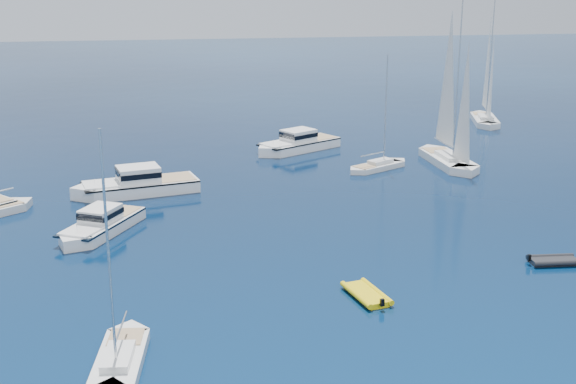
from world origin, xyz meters
name	(u,v)px	position (x,y,z in m)	size (l,w,h in m)	color
ground	(324,310)	(0.00, 0.00, 0.00)	(400.00, 400.00, 0.00)	navy
motor_cruiser_left	(100,233)	(-14.39, 16.93, 0.00)	(3.12, 10.19, 2.68)	white
motor_cruiser_centre	(137,193)	(-11.76, 27.78, 0.00)	(3.84, 12.56, 3.30)	white
motor_cruiser_distant	(297,150)	(6.29, 42.66, 0.00)	(3.63, 11.86, 3.11)	white
sailboat_fore	(120,367)	(-12.02, -4.85, 0.00)	(2.36, 9.09, 13.37)	white
sailboat_centre	(378,169)	(13.13, 32.72, 0.00)	(2.19, 8.41, 12.36)	silver
sailboat_sails_r	(447,164)	(21.14, 33.44, 0.00)	(3.32, 12.76, 18.76)	white
sailboat_sails_far	(484,123)	(34.88, 54.67, 0.00)	(3.03, 11.66, 17.14)	silver
tender_yellow	(366,297)	(3.07, 1.42, 0.00)	(2.22, 4.12, 0.95)	yellow
tender_grey_near	(553,264)	(17.72, 4.70, 0.00)	(2.00, 3.64, 0.95)	black
tender_grey_far	(139,181)	(-11.60, 32.07, 0.00)	(2.03, 3.71, 0.95)	black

